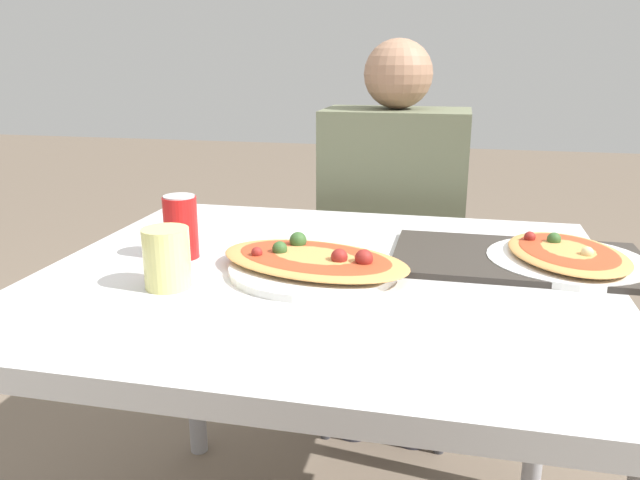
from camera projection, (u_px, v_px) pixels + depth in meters
The scene contains 8 objects.
dining_table at pixel (325, 309), 1.18m from camera, with size 1.04×0.92×0.74m.
chair_far_seated at pixel (395, 260), 1.96m from camera, with size 0.40×0.40×0.91m.
person_seated at pixel (393, 213), 1.80m from camera, with size 0.40×0.27×1.17m.
pizza_main at pixel (314, 262), 1.15m from camera, with size 0.41×0.31×0.06m.
soda_can at pixel (181, 227), 1.22m from camera, with size 0.07×0.07×0.12m.
drink_glass at pixel (167, 258), 1.07m from camera, with size 0.08×0.08×0.10m.
serving_tray at pixel (518, 259), 1.21m from camera, with size 0.48×0.28×0.01m.
pizza_second at pixel (567, 256), 1.19m from camera, with size 0.30×0.33×0.05m.
Camera 1 is at (0.23, -1.07, 1.12)m, focal length 35.00 mm.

